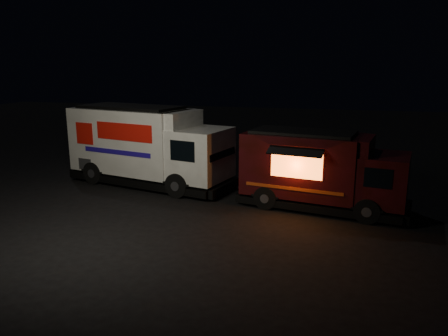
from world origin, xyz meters
TOP-DOWN VIEW (x-y plane):
  - ground at (0.00, 0.00)m, footprint 80.00×80.00m
  - white_truck at (-3.63, 3.49)m, footprint 8.02×4.26m
  - red_truck at (3.91, 2.02)m, footprint 6.45×3.29m

SIDE VIEW (x-z plane):
  - ground at x=0.00m, z-range 0.00..0.00m
  - red_truck at x=3.91m, z-range 0.00..2.86m
  - white_truck at x=-3.63m, z-range 0.00..3.46m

